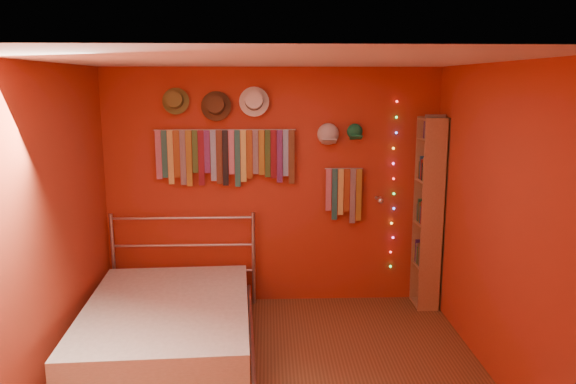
{
  "coord_description": "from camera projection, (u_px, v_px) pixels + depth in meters",
  "views": [
    {
      "loc": [
        -0.05,
        -4.08,
        2.35
      ],
      "look_at": [
        0.13,
        0.9,
        1.37
      ],
      "focal_mm": 35.0,
      "sensor_mm": 36.0,
      "label": 1
    }
  ],
  "objects": [
    {
      "name": "reading_lamp",
      "position": [
        380.0,
        200.0,
        5.78
      ],
      "size": [
        0.06,
        0.27,
        0.08
      ],
      "color": "#B3B2B7",
      "rests_on": "back_wall"
    },
    {
      "name": "left_wall",
      "position": [
        38.0,
        233.0,
        4.15
      ],
      "size": [
        0.02,
        3.5,
        2.5
      ],
      "primitive_type": "cube",
      "color": "#A21D1A",
      "rests_on": "ground"
    },
    {
      "name": "back_wall",
      "position": [
        272.0,
        188.0,
        5.93
      ],
      "size": [
        3.5,
        0.02,
        2.5
      ],
      "primitive_type": "cube",
      "color": "#A21D1A",
      "rests_on": "ground"
    },
    {
      "name": "small_tie_rack",
      "position": [
        344.0,
        192.0,
        5.9
      ],
      "size": [
        0.4,
        0.03,
        0.59
      ],
      "color": "#B3B2B7",
      "rests_on": "back_wall"
    },
    {
      "name": "right_wall",
      "position": [
        504.0,
        228.0,
        4.28
      ],
      "size": [
        0.02,
        3.5,
        2.5
      ],
      "primitive_type": "cube",
      "color": "#A21D1A",
      "rests_on": "ground"
    },
    {
      "name": "bed",
      "position": [
        168.0,
        325.0,
        4.97
      ],
      "size": [
        1.61,
        2.11,
        1.0
      ],
      "rotation": [
        0.0,
        0.0,
        0.05
      ],
      "color": "#B3B2B7",
      "rests_on": "ground"
    },
    {
      "name": "fedora_brown",
      "position": [
        216.0,
        105.0,
        5.64
      ],
      "size": [
        0.31,
        0.17,
        0.3
      ],
      "rotation": [
        1.36,
        0.0,
        0.0
      ],
      "color": "#4A301A",
      "rests_on": "back_wall"
    },
    {
      "name": "ceiling",
      "position": [
        274.0,
        60.0,
        3.97
      ],
      "size": [
        3.5,
        3.5,
        0.02
      ],
      "primitive_type": "cube",
      "color": "white",
      "rests_on": "back_wall"
    },
    {
      "name": "cap_green",
      "position": [
        355.0,
        132.0,
        5.79
      ],
      "size": [
        0.17,
        0.21,
        0.17
      ],
      "color": "#197242",
      "rests_on": "back_wall"
    },
    {
      "name": "fedora_olive",
      "position": [
        175.0,
        100.0,
        5.62
      ],
      "size": [
        0.27,
        0.15,
        0.27
      ],
      "rotation": [
        1.36,
        0.0,
        0.0
      ],
      "color": "olive",
      "rests_on": "back_wall"
    },
    {
      "name": "ground",
      "position": [
        275.0,
        383.0,
        4.45
      ],
      "size": [
        3.5,
        3.5,
        0.0
      ],
      "primitive_type": "plane",
      "color": "brown",
      "rests_on": "ground"
    },
    {
      "name": "cap_white",
      "position": [
        328.0,
        134.0,
        5.79
      ],
      "size": [
        0.2,
        0.25,
        0.2
      ],
      "color": "beige",
      "rests_on": "back_wall"
    },
    {
      "name": "fairy_lights",
      "position": [
        394.0,
        186.0,
        5.93
      ],
      "size": [
        0.05,
        0.02,
        1.8
      ],
      "color": "#FF3333",
      "rests_on": "back_wall"
    },
    {
      "name": "fedora_white",
      "position": [
        254.0,
        101.0,
        5.65
      ],
      "size": [
        0.31,
        0.17,
        0.3
      ],
      "rotation": [
        1.36,
        0.0,
        0.0
      ],
      "color": "white",
      "rests_on": "back_wall"
    },
    {
      "name": "tie_rack",
      "position": [
        225.0,
        154.0,
        5.78
      ],
      "size": [
        1.45,
        0.03,
        0.6
      ],
      "color": "#B3B2B7",
      "rests_on": "back_wall"
    },
    {
      "name": "bookshelf",
      "position": [
        432.0,
        212.0,
        5.82
      ],
      "size": [
        0.25,
        0.34,
        2.0
      ],
      "color": "#915F41",
      "rests_on": "ground"
    }
  ]
}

